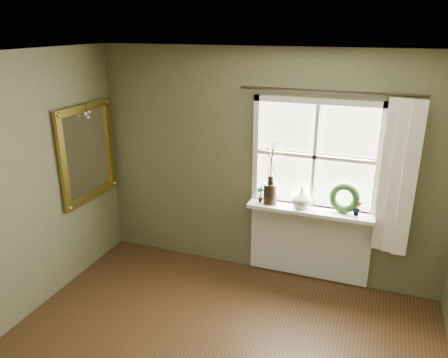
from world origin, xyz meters
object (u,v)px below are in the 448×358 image
Objects in this scene: dark_jug at (270,194)px; wreath at (344,201)px; cream_vase at (301,197)px; gilt_mirror at (87,152)px.

wreath is (0.79, 0.04, 0.01)m from dark_jug.
wreath is at bearing 5.15° from cream_vase.
dark_jug is 0.20× the size of gilt_mirror.
dark_jug is 0.71× the size of wreath.
dark_jug is 0.35m from cream_vase.
wreath is 0.29× the size of gilt_mirror.
cream_vase is at bearing -168.05° from wreath.
dark_jug is at bearing 180.00° from cream_vase.
gilt_mirror reaches higher than dark_jug.
cream_vase is 2.48m from gilt_mirror.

